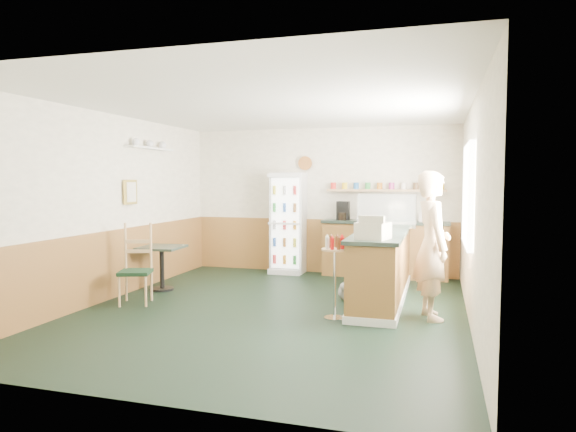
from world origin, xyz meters
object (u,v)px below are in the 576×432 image
at_px(shopkeeper, 432,245).
at_px(condiment_stand, 335,264).
at_px(cafe_table, 162,259).
at_px(cafe_chair, 139,261).
at_px(display_case, 387,211).
at_px(drinks_fridge, 288,223).
at_px(cash_register, 373,231).

bearing_deg(shopkeeper, condiment_stand, 89.90).
distance_m(cafe_table, cafe_chair, 0.83).
bearing_deg(cafe_table, shopkeeper, -7.32).
bearing_deg(display_case, condiment_stand, -104.25).
distance_m(drinks_fridge, cash_register, 3.43).
bearing_deg(cafe_chair, cash_register, -18.84).
distance_m(display_case, shopkeeper, 1.66).
relative_size(drinks_fridge, condiment_stand, 1.82).
relative_size(drinks_fridge, cafe_table, 2.69).
relative_size(shopkeeper, cafe_table, 2.65).
xyz_separation_m(shopkeeper, cafe_chair, (-3.99, -0.29, -0.34)).
distance_m(cash_register, shopkeeper, 0.78).
height_order(shopkeeper, cafe_table, shopkeeper).
distance_m(condiment_stand, cafe_table, 3.07).
xyz_separation_m(shopkeeper, cafe_table, (-4.10, 0.53, -0.43)).
distance_m(cash_register, condiment_stand, 0.63).
bearing_deg(display_case, drinks_fridge, 150.57).
bearing_deg(condiment_stand, cafe_chair, 178.72).
height_order(shopkeeper, condiment_stand, shopkeeper).
xyz_separation_m(drinks_fridge, display_case, (1.93, -1.09, 0.33)).
distance_m(display_case, cafe_chair, 3.79).
distance_m(shopkeeper, condiment_stand, 1.24).
xyz_separation_m(drinks_fridge, cash_register, (1.93, -2.83, 0.18)).
bearing_deg(cafe_table, cash_register, -13.31).
height_order(cash_register, condiment_stand, cash_register).
bearing_deg(drinks_fridge, condiment_stand, -63.26).
xyz_separation_m(cash_register, cafe_table, (-3.40, 0.80, -0.62)).
relative_size(display_case, cafe_chair, 0.79).
bearing_deg(condiment_stand, drinks_fridge, 116.74).
height_order(drinks_fridge, shopkeeper, drinks_fridge).
height_order(drinks_fridge, display_case, drinks_fridge).
bearing_deg(display_case, shopkeeper, -64.51).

